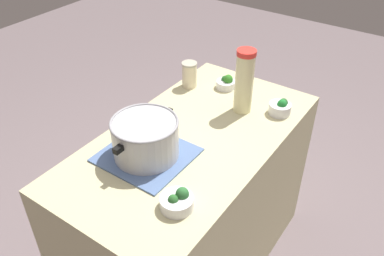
{
  "coord_description": "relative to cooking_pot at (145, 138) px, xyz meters",
  "views": [
    {
      "loc": [
        -1.19,
        -0.83,
        1.99
      ],
      "look_at": [
        0.0,
        0.0,
        0.94
      ],
      "focal_mm": 37.83,
      "sensor_mm": 36.0,
      "label": 1
    }
  ],
  "objects": [
    {
      "name": "lemonade_pitcher",
      "position": [
        0.54,
        -0.16,
        0.07
      ],
      "size": [
        0.09,
        0.09,
        0.32
      ],
      "color": "beige",
      "rests_on": "counter_slab"
    },
    {
      "name": "broccoli_bowl_center",
      "position": [
        0.62,
        -0.32,
        -0.06
      ],
      "size": [
        0.11,
        0.11,
        0.08
      ],
      "color": "silver",
      "rests_on": "counter_slab"
    },
    {
      "name": "broccoli_bowl_front",
      "position": [
        0.68,
        0.02,
        -0.07
      ],
      "size": [
        0.1,
        0.1,
        0.08
      ],
      "color": "silver",
      "rests_on": "counter_slab"
    },
    {
      "name": "cooking_pot",
      "position": [
        0.0,
        0.0,
        0.0
      ],
      "size": [
        0.35,
        0.28,
        0.17
      ],
      "color": "#B7B7BC",
      "rests_on": "dish_cloth"
    },
    {
      "name": "counter_slab",
      "position": [
        0.22,
        -0.08,
        -0.54
      ],
      "size": [
        1.32,
        0.7,
        0.89
      ],
      "primitive_type": "cube",
      "color": "#C0B98B",
      "rests_on": "ground_plane"
    },
    {
      "name": "mason_jar",
      "position": [
        0.59,
        0.19,
        -0.03
      ],
      "size": [
        0.08,
        0.08,
        0.14
      ],
      "color": "beige",
      "rests_on": "counter_slab"
    },
    {
      "name": "broccoli_bowl_back",
      "position": [
        -0.16,
        -0.28,
        -0.07
      ],
      "size": [
        0.12,
        0.12,
        0.08
      ],
      "color": "silver",
      "rests_on": "counter_slab"
    },
    {
      "name": "dish_cloth",
      "position": [
        -0.0,
        0.0,
        -0.09
      ],
      "size": [
        0.34,
        0.36,
        0.01
      ],
      "primitive_type": "cube",
      "color": "#546E9D",
      "rests_on": "counter_slab"
    }
  ]
}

